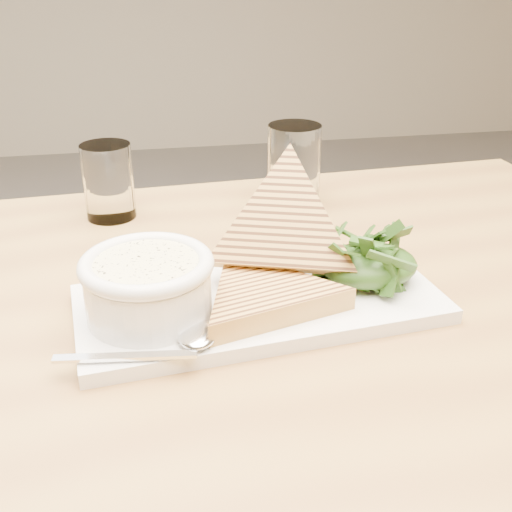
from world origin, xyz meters
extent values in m
cube|color=olive|center=(0.04, -0.24, 0.76)|extent=(1.17, 0.82, 0.04)
cylinder|color=olive|center=(0.55, 0.09, 0.37)|extent=(0.06, 0.06, 0.74)
cube|color=white|center=(0.08, -0.24, 0.79)|extent=(0.37, 0.20, 0.01)
cylinder|color=white|center=(-0.02, -0.25, 0.82)|extent=(0.12, 0.12, 0.05)
cylinder|color=beige|center=(-0.02, -0.25, 0.85)|extent=(0.10, 0.10, 0.01)
torus|color=white|center=(-0.02, -0.25, 0.85)|extent=(0.12, 0.12, 0.01)
ellipsoid|color=#16390B|center=(0.20, -0.23, 0.81)|extent=(0.10, 0.08, 0.04)
ellipsoid|color=silver|center=(0.01, -0.30, 0.80)|extent=(0.04, 0.05, 0.01)
cube|color=silver|center=(-0.05, -0.32, 0.80)|extent=(0.12, 0.02, 0.00)
cylinder|color=white|center=(-0.07, 0.03, 0.83)|extent=(0.06, 0.06, 0.10)
cylinder|color=white|center=(0.18, 0.04, 0.83)|extent=(0.07, 0.07, 0.11)
camera|label=1|loc=(-0.02, -0.78, 1.11)|focal=45.00mm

